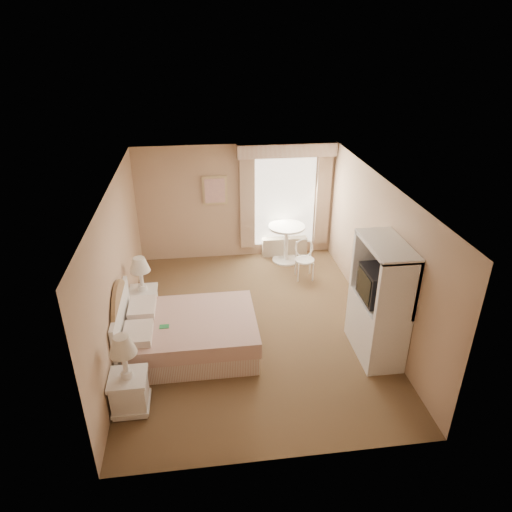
{
  "coord_description": "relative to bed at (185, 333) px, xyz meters",
  "views": [
    {
      "loc": [
        -0.78,
        -6.45,
        4.6
      ],
      "look_at": [
        0.1,
        0.3,
        1.18
      ],
      "focal_mm": 32.0,
      "sensor_mm": 36.0,
      "label": 1
    }
  ],
  "objects": [
    {
      "name": "framed_art",
      "position": [
        0.68,
        3.26,
        1.22
      ],
      "size": [
        0.52,
        0.04,
        0.62
      ],
      "color": "tan",
      "rests_on": "room"
    },
    {
      "name": "nightstand_far",
      "position": [
        -0.71,
        1.05,
        0.11
      ],
      "size": [
        0.48,
        0.48,
        1.15
      ],
      "color": "white",
      "rests_on": "room"
    },
    {
      "name": "bed",
      "position": [
        0.0,
        0.0,
        0.0
      ],
      "size": [
        2.06,
        1.54,
        1.37
      ],
      "color": "tan",
      "rests_on": "room"
    },
    {
      "name": "window",
      "position": [
        2.18,
        3.2,
        1.01
      ],
      "size": [
        2.05,
        0.22,
        2.51
      ],
      "color": "white",
      "rests_on": "room"
    },
    {
      "name": "nightstand_near",
      "position": [
        -0.71,
        -1.16,
        0.11
      ],
      "size": [
        0.49,
        0.49,
        1.18
      ],
      "color": "white",
      "rests_on": "room"
    },
    {
      "name": "cafe_chair",
      "position": [
        2.38,
        2.13,
        0.14
      ],
      "size": [
        0.4,
        0.4,
        0.81
      ],
      "rotation": [
        0.0,
        0.0,
        -0.03
      ],
      "color": "white",
      "rests_on": "room"
    },
    {
      "name": "armoire",
      "position": [
        2.94,
        -0.39,
        0.45
      ],
      "size": [
        0.57,
        1.14,
        1.89
      ],
      "color": "white",
      "rests_on": "room"
    },
    {
      "name": "room",
      "position": [
        1.13,
        0.54,
        0.92
      ],
      "size": [
        4.21,
        5.51,
        2.51
      ],
      "color": "brown",
      "rests_on": "ground"
    },
    {
      "name": "round_table",
      "position": [
        2.16,
        2.88,
        0.22
      ],
      "size": [
        0.78,
        0.78,
        0.83
      ],
      "color": "white",
      "rests_on": "room"
    }
  ]
}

